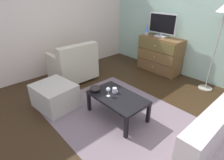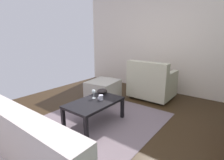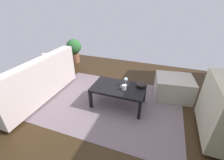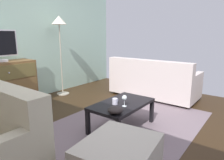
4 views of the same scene
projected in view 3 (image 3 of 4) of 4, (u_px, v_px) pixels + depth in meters
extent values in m
cube|color=#322212|center=(118.00, 113.00, 2.71)|extent=(5.27, 4.92, 0.05)
cube|color=slate|center=(111.00, 103.00, 2.92)|extent=(2.60, 1.90, 0.01)
cube|color=black|center=(139.00, 111.00, 2.47)|extent=(0.05, 0.05, 0.35)
cube|color=black|center=(91.00, 100.00, 2.73)|extent=(0.05, 0.05, 0.35)
cube|color=black|center=(144.00, 94.00, 2.89)|extent=(0.05, 0.05, 0.35)
cube|color=black|center=(102.00, 86.00, 3.15)|extent=(0.05, 0.05, 0.35)
cube|color=black|center=(118.00, 88.00, 2.71)|extent=(0.95, 0.57, 0.04)
cylinder|color=silver|center=(125.00, 85.00, 2.76)|extent=(0.06, 0.06, 0.00)
cylinder|color=silver|center=(126.00, 83.00, 2.74)|extent=(0.01, 0.01, 0.09)
sphere|color=silver|center=(126.00, 79.00, 2.70)|extent=(0.07, 0.07, 0.07)
cylinder|color=silver|center=(124.00, 87.00, 2.62)|extent=(0.08, 0.08, 0.08)
torus|color=silver|center=(121.00, 87.00, 2.63)|extent=(0.05, 0.01, 0.05)
ellipsoid|color=black|center=(141.00, 84.00, 2.70)|extent=(0.19, 0.19, 0.09)
cylinder|color=#332319|center=(48.00, 75.00, 3.91)|extent=(0.05, 0.05, 0.05)
cylinder|color=#332319|center=(71.00, 80.00, 3.70)|extent=(0.05, 0.05, 0.05)
cylinder|color=#332319|center=(10.00, 129.00, 2.32)|extent=(0.05, 0.05, 0.05)
cube|color=beige|center=(32.00, 87.00, 3.02)|extent=(0.85, 1.84, 0.35)
cube|color=beige|center=(40.00, 72.00, 2.73)|extent=(0.20, 1.84, 0.44)
cube|color=beige|center=(57.00, 59.00, 3.59)|extent=(0.81, 0.12, 0.20)
cylinder|color=tan|center=(12.00, 76.00, 2.88)|extent=(0.16, 0.40, 0.16)
cylinder|color=#332319|center=(208.00, 152.00, 1.97)|extent=(0.05, 0.05, 0.05)
cylinder|color=#332319|center=(200.00, 115.00, 2.60)|extent=(0.05, 0.05, 0.05)
cube|color=#BDB79C|center=(219.00, 97.00, 1.97)|extent=(0.20, 0.93, 0.43)
cube|color=#B2AB9F|center=(173.00, 87.00, 3.02)|extent=(0.77, 0.69, 0.43)
cylinder|color=brown|center=(75.00, 58.00, 4.71)|extent=(0.26, 0.26, 0.28)
sphere|color=#2D6B33|center=(74.00, 46.00, 4.53)|extent=(0.44, 0.44, 0.44)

